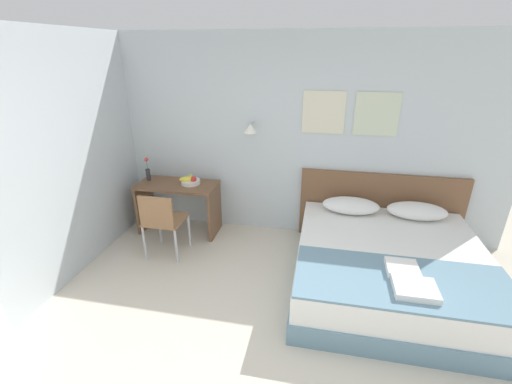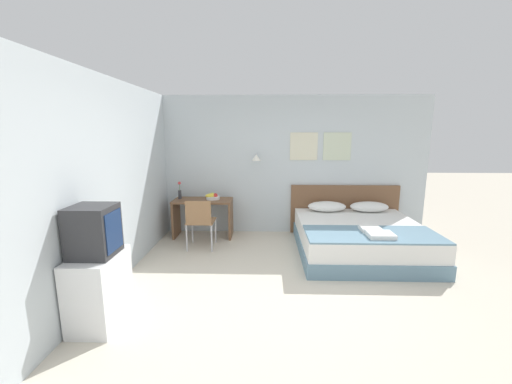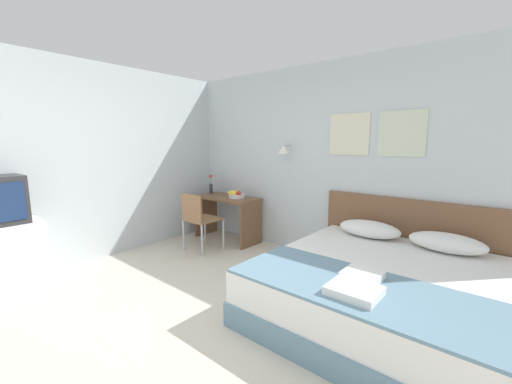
# 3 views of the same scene
# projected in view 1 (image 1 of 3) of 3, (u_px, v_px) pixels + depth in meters

# --- Properties ---
(ground_plane) EXTENTS (24.00, 24.00, 0.00)m
(ground_plane) POSITION_uv_depth(u_px,v_px,m) (256.00, 381.00, 2.71)
(ground_plane) COLOR beige
(wall_back) EXTENTS (5.44, 0.31, 2.65)m
(wall_back) POSITION_uv_depth(u_px,v_px,m) (295.00, 140.00, 4.48)
(wall_back) COLOR silver
(wall_back) RESTS_ON ground_plane
(bed) EXTENTS (1.97, 2.05, 0.50)m
(bed) POSITION_uv_depth(u_px,v_px,m) (389.00, 268.00, 3.68)
(bed) COLOR #66899E
(bed) RESTS_ON ground_plane
(headboard) EXTENTS (2.09, 0.06, 0.96)m
(headboard) POSITION_uv_depth(u_px,v_px,m) (379.00, 208.00, 4.55)
(headboard) COLOR brown
(headboard) RESTS_ON ground_plane
(pillow_left) EXTENTS (0.71, 0.38, 0.19)m
(pillow_left) POSITION_uv_depth(u_px,v_px,m) (351.00, 205.00, 4.33)
(pillow_left) COLOR white
(pillow_left) RESTS_ON bed
(pillow_right) EXTENTS (0.71, 0.38, 0.19)m
(pillow_right) POSITION_uv_depth(u_px,v_px,m) (417.00, 211.00, 4.19)
(pillow_right) COLOR white
(pillow_right) RESTS_ON bed
(throw_blanket) EXTENTS (1.91, 0.82, 0.02)m
(throw_blanket) POSITION_uv_depth(u_px,v_px,m) (403.00, 282.00, 3.04)
(throw_blanket) COLOR #66899E
(throw_blanket) RESTS_ON bed
(folded_towel_near_foot) EXTENTS (0.28, 0.28, 0.06)m
(folded_towel_near_foot) POSITION_uv_depth(u_px,v_px,m) (402.00, 268.00, 3.16)
(folded_towel_near_foot) COLOR white
(folded_towel_near_foot) RESTS_ON throw_blanket
(folded_towel_mid_bed) EXTENTS (0.35, 0.30, 0.06)m
(folded_towel_mid_bed) POSITION_uv_depth(u_px,v_px,m) (415.00, 289.00, 2.89)
(folded_towel_mid_bed) COLOR white
(folded_towel_mid_bed) RESTS_ON throw_blanket
(desk) EXTENTS (1.09, 0.53, 0.72)m
(desk) POSITION_uv_depth(u_px,v_px,m) (178.00, 199.00, 4.77)
(desk) COLOR brown
(desk) RESTS_ON ground_plane
(desk_chair) EXTENTS (0.46, 0.46, 0.87)m
(desk_chair) POSITION_uv_depth(u_px,v_px,m) (162.00, 219.00, 4.14)
(desk_chair) COLOR #8E6642
(desk_chair) RESTS_ON ground_plane
(fruit_bowl) EXTENTS (0.27, 0.26, 0.12)m
(fruit_bowl) POSITION_uv_depth(u_px,v_px,m) (190.00, 181.00, 4.67)
(fruit_bowl) COLOR silver
(fruit_bowl) RESTS_ON desk
(flower_vase) EXTENTS (0.06, 0.06, 0.33)m
(flower_vase) POSITION_uv_depth(u_px,v_px,m) (148.00, 171.00, 4.77)
(flower_vase) COLOR #333338
(flower_vase) RESTS_ON desk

